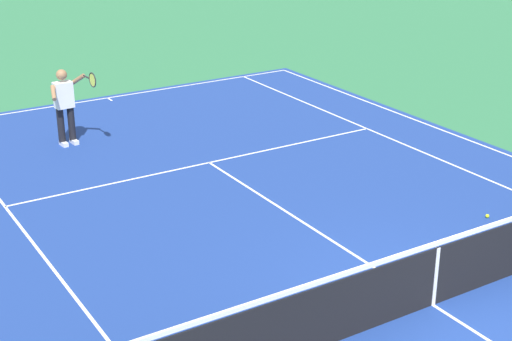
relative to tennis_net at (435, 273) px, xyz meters
name	(u,v)px	position (x,y,z in m)	size (l,w,h in m)	color
ground_plane	(432,305)	(0.00, 0.00, -0.49)	(60.00, 60.00, 0.00)	#2D7247
court_slab	(432,305)	(0.00, 0.00, -0.49)	(24.20, 11.40, 0.00)	navy
court_line_markings	(432,305)	(0.00, 0.00, -0.49)	(23.85, 11.05, 0.01)	white
tennis_net	(435,273)	(0.00, 0.00, 0.00)	(0.10, 11.70, 1.08)	#2D2D33
tennis_player_near	(65,103)	(8.98, 2.04, 0.44)	(1.04, 0.78, 1.70)	black
tennis_ball	(487,216)	(1.58, -2.79, -0.46)	(0.07, 0.07, 0.07)	#CCE01E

